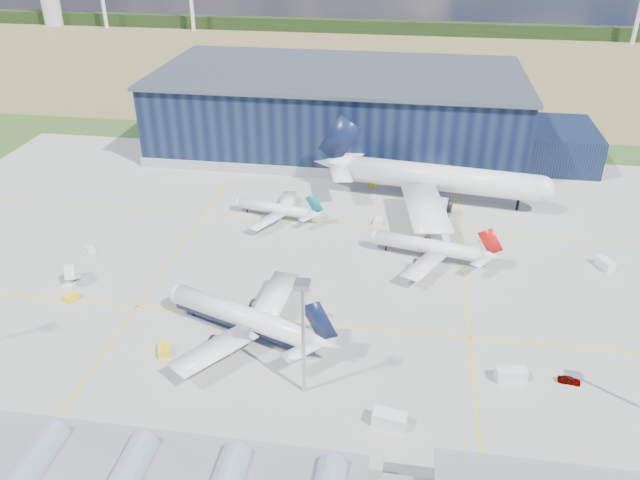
{
  "coord_description": "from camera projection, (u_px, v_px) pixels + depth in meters",
  "views": [
    {
      "loc": [
        25.7,
        -112.47,
        77.14
      ],
      "look_at": [
        6.82,
        8.8,
        9.19
      ],
      "focal_mm": 35.0,
      "sensor_mm": 36.0,
      "label": 1
    }
  ],
  "objects": [
    {
      "name": "treeline",
      "position": [
        380.0,
        27.0,
        395.45
      ],
      "size": [
        600.0,
        8.0,
        8.0
      ],
      "primitive_type": "cube",
      "color": "black",
      "rests_on": "ground"
    },
    {
      "name": "gse_cart_a",
      "position": [
        378.0,
        221.0,
        167.08
      ],
      "size": [
        2.57,
        3.45,
        1.37
      ],
      "primitive_type": "cube",
      "rotation": [
        0.0,
        0.0,
        -0.15
      ],
      "color": "silver",
      "rests_on": "ground"
    },
    {
      "name": "airliner_navy",
      "position": [
        241.0,
        306.0,
        122.2
      ],
      "size": [
        51.26,
        50.75,
        13.09
      ],
      "primitive_type": null,
      "rotation": [
        0.0,
        0.0,
        2.79
      ],
      "color": "white",
      "rests_on": "ground"
    },
    {
      "name": "gse_tug_c",
      "position": [
        373.0,
        182.0,
        189.25
      ],
      "size": [
        2.89,
        3.93,
        1.56
      ],
      "primitive_type": "cube",
      "rotation": [
        0.0,
        0.0,
        -0.2
      ],
      "color": "yellow",
      "rests_on": "ground"
    },
    {
      "name": "car_a",
      "position": [
        569.0,
        380.0,
        112.25
      ],
      "size": [
        4.1,
        2.03,
        1.34
      ],
      "primitive_type": "imported",
      "rotation": [
        0.0,
        0.0,
        1.46
      ],
      "color": "#99999E",
      "rests_on": "ground"
    },
    {
      "name": "ground",
      "position": [
        284.0,
        293.0,
        138.05
      ],
      "size": [
        600.0,
        600.0,
        0.0
      ],
      "primitive_type": "plane",
      "color": "#284A1B",
      "rests_on": "ground"
    },
    {
      "name": "gse_cart_b",
      "position": [
        91.0,
        249.0,
        153.84
      ],
      "size": [
        3.14,
        3.12,
        1.15
      ],
      "primitive_type": "cube",
      "rotation": [
        0.0,
        0.0,
        0.8
      ],
      "color": "silver",
      "rests_on": "ground"
    },
    {
      "name": "light_mast_center",
      "position": [
        303.0,
        320.0,
        103.29
      ],
      "size": [
        2.6,
        2.6,
        23.0
      ],
      "color": "#B7BABE",
      "rests_on": "ground"
    },
    {
      "name": "gse_van_b",
      "position": [
        605.0,
        264.0,
        146.79
      ],
      "size": [
        4.01,
        5.34,
        2.23
      ],
      "primitive_type": "cube",
      "rotation": [
        0.0,
        0.0,
        0.42
      ],
      "color": "silver",
      "rests_on": "ground"
    },
    {
      "name": "gse_tug_a",
      "position": [
        164.0,
        350.0,
        119.51
      ],
      "size": [
        3.18,
        3.99,
        1.45
      ],
      "primitive_type": "cube",
      "rotation": [
        0.0,
        0.0,
        0.35
      ],
      "color": "yellow",
      "rests_on": "ground"
    },
    {
      "name": "airliner_red",
      "position": [
        428.0,
        239.0,
        148.64
      ],
      "size": [
        38.64,
        38.09,
        10.63
      ],
      "primitive_type": null,
      "rotation": [
        0.0,
        0.0,
        2.93
      ],
      "color": "white",
      "rests_on": "ground"
    },
    {
      "name": "airliner_regional",
      "position": [
        274.0,
        203.0,
        168.28
      ],
      "size": [
        31.58,
        31.14,
        8.69
      ],
      "primitive_type": null,
      "rotation": [
        0.0,
        0.0,
        2.93
      ],
      "color": "white",
      "rests_on": "ground"
    },
    {
      "name": "farmland",
      "position": [
        369.0,
        63.0,
        328.23
      ],
      "size": [
        600.0,
        220.0,
        0.01
      ],
      "primitive_type": "cube",
      "color": "olive",
      "rests_on": "ground"
    },
    {
      "name": "gse_tug_b",
      "position": [
        71.0,
        297.0,
        135.37
      ],
      "size": [
        3.08,
        3.62,
        1.33
      ],
      "primitive_type": "cube",
      "rotation": [
        0.0,
        0.0,
        -0.4
      ],
      "color": "yellow",
      "rests_on": "ground"
    },
    {
      "name": "gse_van_a",
      "position": [
        511.0,
        374.0,
        112.78
      ],
      "size": [
        5.85,
        3.52,
        2.38
      ],
      "primitive_type": "cube",
      "rotation": [
        0.0,
        0.0,
        1.79
      ],
      "color": "silver",
      "rests_on": "ground"
    },
    {
      "name": "gse_van_c",
      "position": [
        389.0,
        420.0,
        102.91
      ],
      "size": [
        5.86,
        3.55,
        2.63
      ],
      "primitive_type": "cube",
      "rotation": [
        0.0,
        0.0,
        1.4
      ],
      "color": "silver",
      "rests_on": "ground"
    },
    {
      "name": "airstair",
      "position": [
        73.0,
        275.0,
        141.21
      ],
      "size": [
        3.51,
        5.75,
        3.44
      ],
      "primitive_type": "cube",
      "rotation": [
        0.0,
        0.0,
        0.27
      ],
      "color": "silver",
      "rests_on": "ground"
    },
    {
      "name": "car_b",
      "position": [
        208.0,
        459.0,
        96.52
      ],
      "size": [
        3.87,
        2.18,
        1.21
      ],
      "primitive_type": "imported",
      "rotation": [
        0.0,
        0.0,
        1.31
      ],
      "color": "#99999E",
      "rests_on": "ground"
    },
    {
      "name": "apron",
      "position": [
        292.0,
        269.0,
        146.68
      ],
      "size": [
        220.0,
        160.0,
        0.08
      ],
      "color": "gray",
      "rests_on": "ground"
    },
    {
      "name": "airliner_widebody",
      "position": [
        443.0,
        165.0,
        174.02
      ],
      "size": [
        76.22,
        74.94,
        22.29
      ],
      "primitive_type": null,
      "rotation": [
        0.0,
        0.0,
        -0.13
      ],
      "color": "white",
      "rests_on": "ground"
    },
    {
      "name": "hangar",
      "position": [
        347.0,
        113.0,
        214.0
      ],
      "size": [
        145.0,
        62.0,
        26.1
      ],
      "color": "black",
      "rests_on": "ground"
    }
  ]
}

